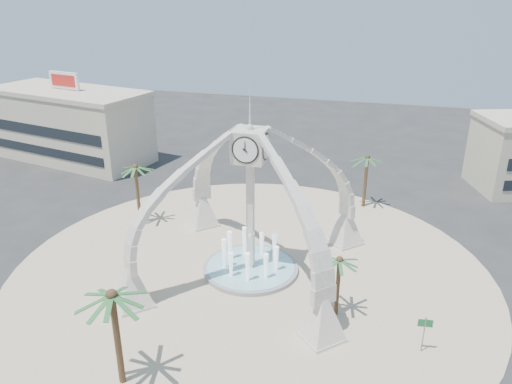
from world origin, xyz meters
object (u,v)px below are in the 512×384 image
(palm_south, at_px, (112,296))
(street_sign, at_px, (425,327))
(clock_tower, at_px, (250,200))
(palm_north, at_px, (367,158))
(palm_west, at_px, (135,168))
(fountain, at_px, (251,268))
(palm_east, at_px, (340,261))

(palm_south, relative_size, street_sign, 2.59)
(clock_tower, height_order, palm_north, clock_tower)
(street_sign, bearing_deg, palm_west, 148.83)
(fountain, distance_m, palm_west, 15.54)
(street_sign, bearing_deg, clock_tower, 147.41)
(palm_north, bearing_deg, fountain, -116.68)
(palm_west, xyz_separation_m, palm_north, (21.38, 10.41, -0.43))
(palm_south, bearing_deg, clock_tower, 74.97)
(palm_south, height_order, street_sign, palm_south)
(fountain, distance_m, palm_north, 18.76)
(palm_north, xyz_separation_m, palm_south, (-11.95, -30.50, 0.60))
(palm_west, bearing_deg, fountain, -23.12)
(palm_west, distance_m, street_sign, 29.88)
(palm_east, xyz_separation_m, street_sign, (5.92, -2.52, -2.58))
(fountain, bearing_deg, palm_east, -28.24)
(palm_west, relative_size, street_sign, 2.49)
(fountain, relative_size, palm_west, 1.18)
(clock_tower, distance_m, palm_west, 14.46)
(palm_west, height_order, palm_north, palm_west)
(palm_east, distance_m, palm_west, 23.22)
(street_sign, bearing_deg, palm_east, 150.41)
(clock_tower, relative_size, palm_east, 3.45)
(clock_tower, bearing_deg, palm_west, 156.88)
(palm_south, bearing_deg, palm_east, 41.62)
(clock_tower, bearing_deg, fountain, 90.00)
(fountain, relative_size, palm_north, 1.26)
(palm_east, xyz_separation_m, palm_south, (-11.57, -10.28, 1.64))
(palm_east, bearing_deg, palm_south, -138.38)
(clock_tower, distance_m, palm_east, 8.96)
(palm_north, bearing_deg, street_sign, -76.31)
(palm_east, xyz_separation_m, palm_west, (-20.99, 9.81, 1.47))
(clock_tower, distance_m, fountain, 6.20)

